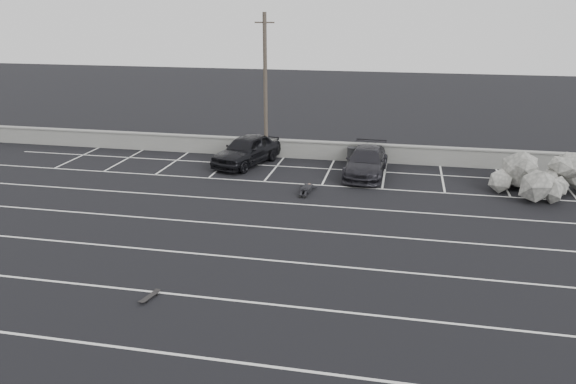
% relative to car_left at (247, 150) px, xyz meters
% --- Properties ---
extents(ground, '(120.00, 120.00, 0.00)m').
position_rel_car_left_xyz_m(ground, '(3.73, -12.00, -0.84)').
color(ground, black).
rests_on(ground, ground).
extents(seawall, '(50.00, 0.45, 1.06)m').
position_rel_car_left_xyz_m(seawall, '(3.73, 2.00, -0.29)').
color(seawall, gray).
rests_on(seawall, ground).
extents(stall_lines, '(36.00, 20.05, 0.01)m').
position_rel_car_left_xyz_m(stall_lines, '(3.65, -7.59, -0.83)').
color(stall_lines, silver).
rests_on(stall_lines, ground).
extents(car_left, '(3.47, 5.29, 1.68)m').
position_rel_car_left_xyz_m(car_left, '(0.00, 0.00, 0.00)').
color(car_left, black).
rests_on(car_left, ground).
extents(car_right, '(2.23, 5.06, 1.44)m').
position_rel_car_left_xyz_m(car_right, '(6.75, -0.75, -0.12)').
color(car_right, black).
rests_on(car_right, ground).
extents(utility_pole, '(1.10, 0.22, 8.25)m').
position_rel_car_left_xyz_m(utility_pole, '(0.82, 1.20, 3.34)').
color(utility_pole, '#4C4238').
rests_on(utility_pole, ground).
extents(trash_bin, '(0.75, 0.75, 0.90)m').
position_rel_car_left_xyz_m(trash_bin, '(5.78, 1.60, -0.38)').
color(trash_bin, '#28282B').
rests_on(trash_bin, ground).
extents(riprap_pile, '(5.62, 4.46, 1.60)m').
position_rel_car_left_xyz_m(riprap_pile, '(15.12, -2.01, -0.22)').
color(riprap_pile, '#A09E96').
rests_on(riprap_pile, ground).
extents(person, '(1.05, 2.30, 0.45)m').
position_rel_car_left_xyz_m(person, '(4.16, -4.00, -0.61)').
color(person, black).
rests_on(person, ground).
extents(skateboard, '(0.35, 0.76, 0.09)m').
position_rel_car_left_xyz_m(skateboard, '(1.20, -15.42, -0.77)').
color(skateboard, black).
rests_on(skateboard, ground).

